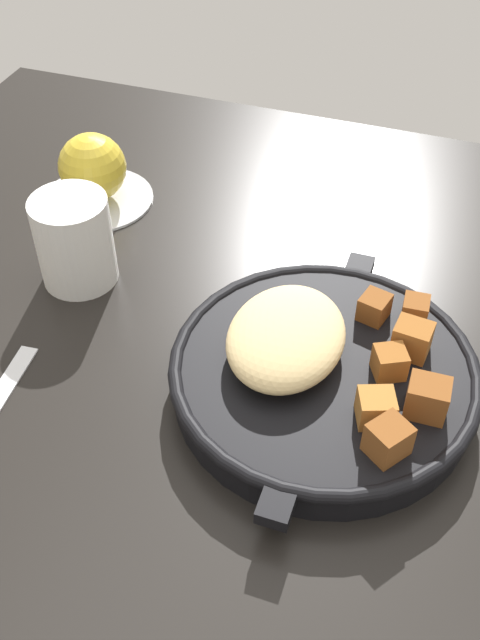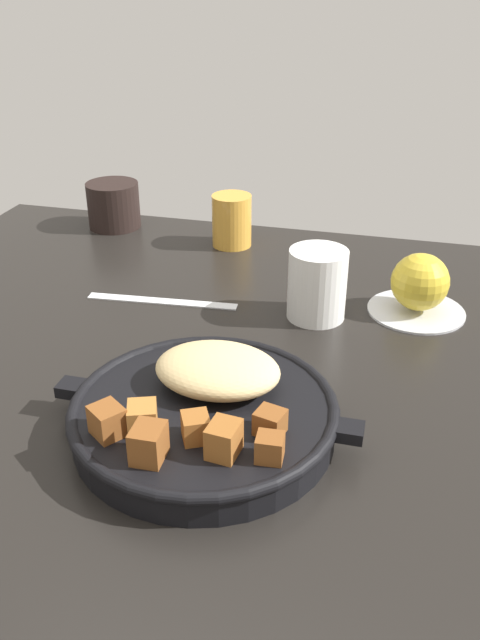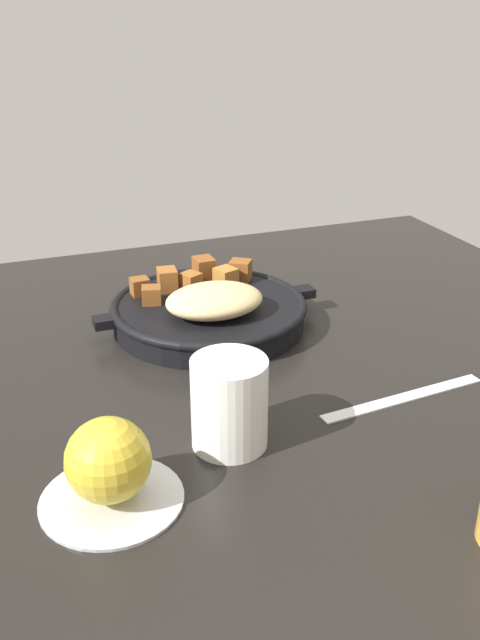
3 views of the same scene
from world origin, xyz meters
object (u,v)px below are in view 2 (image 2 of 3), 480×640
object	(u,v)px
cast_iron_skillet	(205,410)
coffee_mug_dark	(114,205)
red_apple	(420,282)
juice_glass_amber	(232,221)
white_creamer_pitcher	(317,284)
butter_knife	(162,301)

from	to	relation	value
cast_iron_skillet	coffee_mug_dark	size ratio (longest dim) A/B	3.45
cast_iron_skillet	red_apple	bearing A→B (deg)	58.01
red_apple	juice_glass_amber	xyz separation A→B (cm)	(-29.06, 16.23, -0.21)
cast_iron_skillet	white_creamer_pitcher	world-z (taller)	white_creamer_pitcher
butter_knife	juice_glass_amber	distance (cm)	22.46
red_apple	butter_knife	size ratio (longest dim) A/B	0.36
butter_knife	juice_glass_amber	bearing A→B (deg)	75.56
white_creamer_pitcher	cast_iron_skillet	bearing A→B (deg)	-104.29
white_creamer_pitcher	coffee_mug_dark	size ratio (longest dim) A/B	1.04
cast_iron_skillet	butter_knife	xyz separation A→B (cm)	(-13.78, 24.86, -2.29)
butter_knife	white_creamer_pitcher	xyz separation A→B (cm)	(20.38, 1.09, 4.33)
coffee_mug_dark	white_creamer_pitcher	bearing A→B (deg)	-31.97
red_apple	white_creamer_pitcher	world-z (taller)	white_creamer_pitcher
juice_glass_amber	coffee_mug_dark	xyz separation A→B (cm)	(-21.41, 3.04, -0.28)
red_apple	butter_knife	xyz separation A→B (cm)	(-32.79, -5.58, -4.09)
white_creamer_pitcher	juice_glass_amber	bearing A→B (deg)	128.79
juice_glass_amber	coffee_mug_dark	world-z (taller)	juice_glass_amber
red_apple	coffee_mug_dark	xyz separation A→B (cm)	(-50.46, 19.26, -0.49)
red_apple	juice_glass_amber	world-z (taller)	juice_glass_amber
white_creamer_pitcher	butter_knife	bearing A→B (deg)	-176.94
coffee_mug_dark	red_apple	bearing A→B (deg)	-20.89
butter_knife	coffee_mug_dark	bearing A→B (deg)	120.70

